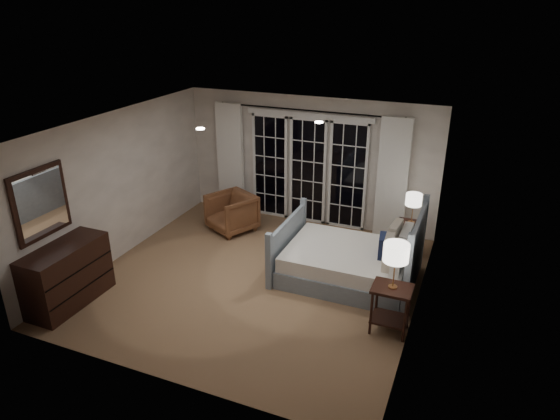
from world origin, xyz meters
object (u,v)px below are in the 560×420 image
at_px(nightstand_right, 410,234).
at_px(lamp_left, 396,253).
at_px(bed, 351,262).
at_px(armchair, 232,213).
at_px(nightstand_left, 391,302).
at_px(lamp_right, 414,200).
at_px(dresser, 67,275).

xyz_separation_m(nightstand_right, lamp_left, (0.12, -2.34, 0.80)).
xyz_separation_m(bed, armchair, (-2.61, 0.91, 0.05)).
relative_size(nightstand_left, lamp_right, 1.28).
xyz_separation_m(lamp_right, armchair, (-3.32, -0.31, -0.66)).
height_order(lamp_left, lamp_right, lamp_left).
bearing_deg(armchair, bed, 8.55).
bearing_deg(lamp_left, nightstand_right, 92.86).
relative_size(armchair, dresser, 0.62).
xyz_separation_m(bed, dresser, (-3.65, -2.22, 0.14)).
xyz_separation_m(nightstand_left, armchair, (-3.44, 2.03, -0.08)).
distance_m(nightstand_left, dresser, 4.61).
bearing_deg(bed, dresser, -148.64).
bearing_deg(armchair, nightstand_left, -2.74).
bearing_deg(nightstand_left, lamp_left, 180.00).
bearing_deg(nightstand_left, bed, 126.57).
distance_m(nightstand_left, lamp_right, 2.41).
distance_m(nightstand_right, lamp_right, 0.63).
distance_m(bed, nightstand_right, 1.41).
xyz_separation_m(lamp_right, dresser, (-4.36, -3.44, -0.56)).
height_order(bed, dresser, bed).
bearing_deg(lamp_left, dresser, -166.11).
bearing_deg(bed, lamp_left, -53.43).
distance_m(lamp_right, armchair, 3.40).
bearing_deg(armchair, dresser, -80.57).
bearing_deg(lamp_right, dresser, -141.71).
bearing_deg(nightstand_right, dresser, -141.71).
xyz_separation_m(nightstand_left, nightstand_right, (-0.12, 2.34, -0.06)).
relative_size(nightstand_right, dresser, 0.46).
xyz_separation_m(lamp_left, dresser, (-4.48, -1.11, -0.73)).
distance_m(bed, armchair, 2.76).
distance_m(lamp_right, dresser, 5.59).
bearing_deg(lamp_right, lamp_left, -87.14).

